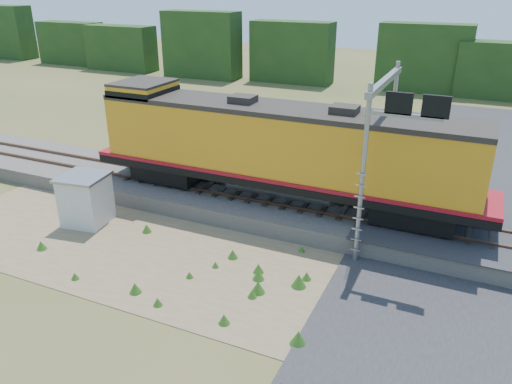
% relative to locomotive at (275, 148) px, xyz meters
% --- Properties ---
extents(ground, '(140.00, 140.00, 0.00)m').
position_rel_locomotive_xyz_m(ground, '(0.79, -6.00, -3.43)').
color(ground, '#475123').
rests_on(ground, ground).
extents(ballast, '(70.00, 5.00, 0.80)m').
position_rel_locomotive_xyz_m(ballast, '(0.79, 0.00, -3.03)').
color(ballast, slate).
rests_on(ballast, ground).
extents(rails, '(70.00, 1.54, 0.16)m').
position_rel_locomotive_xyz_m(rails, '(0.79, 0.00, -2.55)').
color(rails, brown).
rests_on(rails, ballast).
extents(dirt_shoulder, '(26.00, 8.00, 0.03)m').
position_rel_locomotive_xyz_m(dirt_shoulder, '(-1.21, -5.50, -3.41)').
color(dirt_shoulder, '#8C7754').
rests_on(dirt_shoulder, ground).
extents(road, '(7.00, 66.00, 0.86)m').
position_rel_locomotive_xyz_m(road, '(7.79, -5.26, -3.34)').
color(road, '#38383A').
rests_on(road, ground).
extents(tree_line_north, '(130.00, 3.00, 6.50)m').
position_rel_locomotive_xyz_m(tree_line_north, '(0.79, 32.00, -0.35)').
color(tree_line_north, '#1E3D16').
rests_on(tree_line_north, ground).
extents(weed_clumps, '(15.00, 6.20, 0.56)m').
position_rel_locomotive_xyz_m(weed_clumps, '(-2.71, -5.90, -3.43)').
color(weed_clumps, '#2E5E1B').
rests_on(weed_clumps, ground).
extents(locomotive, '(19.36, 2.95, 5.00)m').
position_rel_locomotive_xyz_m(locomotive, '(0.00, 0.00, 0.00)').
color(locomotive, black).
rests_on(locomotive, rails).
extents(shed, '(2.31, 2.31, 2.41)m').
position_rel_locomotive_xyz_m(shed, '(-7.65, -4.59, -2.20)').
color(shed, silver).
rests_on(shed, ground).
extents(signal_gantry, '(2.90, 6.20, 7.32)m').
position_rel_locomotive_xyz_m(signal_gantry, '(5.16, -0.67, 2.05)').
color(signal_gantry, gray).
rests_on(signal_gantry, ground).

